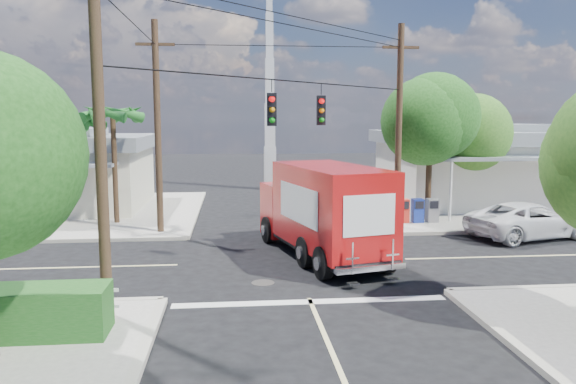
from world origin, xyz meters
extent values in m
plane|color=black|center=(0.00, 0.00, 0.00)|extent=(120.00, 120.00, 0.00)
cube|color=gray|center=(11.00, 11.00, 0.07)|extent=(14.00, 14.00, 0.14)
cube|color=#ABA697|center=(4.00, 11.00, 0.07)|extent=(0.25, 14.00, 0.14)
cube|color=#ABA697|center=(11.00, 4.00, 0.07)|extent=(14.00, 0.25, 0.14)
cube|color=gray|center=(-11.00, 11.00, 0.07)|extent=(14.00, 14.00, 0.14)
cube|color=#ABA697|center=(-4.00, 11.00, 0.07)|extent=(0.25, 14.00, 0.14)
cube|color=#ABA697|center=(-11.00, 4.00, 0.07)|extent=(14.00, 0.25, 0.14)
cube|color=beige|center=(0.00, 10.00, 0.01)|extent=(0.12, 12.00, 0.01)
cube|color=beige|center=(10.00, 0.00, 0.01)|extent=(12.00, 0.12, 0.01)
cube|color=silver|center=(0.00, -4.30, 0.01)|extent=(7.50, 0.40, 0.01)
cube|color=silver|center=(12.50, 12.00, 1.84)|extent=(11.00, 8.00, 3.40)
cube|color=gray|center=(12.50, 12.00, 3.89)|extent=(11.80, 8.80, 0.70)
cube|color=gray|center=(12.50, 12.00, 4.39)|extent=(6.05, 4.40, 0.50)
cube|color=gray|center=(12.50, 7.10, 3.04)|extent=(9.90, 1.80, 0.15)
cylinder|color=silver|center=(8.10, 6.30, 1.59)|extent=(0.12, 0.12, 2.90)
cube|color=beige|center=(-12.00, 12.50, 1.74)|extent=(10.00, 8.00, 3.20)
cube|color=gray|center=(-12.00, 12.50, 3.69)|extent=(10.80, 8.80, 0.70)
cube|color=gray|center=(-12.00, 12.50, 4.19)|extent=(5.50, 4.40, 0.50)
cube|color=gray|center=(-12.00, 7.60, 2.84)|extent=(9.00, 1.80, 0.15)
cylinder|color=silver|center=(-8.00, 6.80, 1.49)|extent=(0.12, 0.12, 2.70)
cube|color=silver|center=(0.50, 20.00, 1.50)|extent=(0.80, 0.80, 3.00)
cube|color=silver|center=(0.50, 20.00, 4.50)|extent=(0.70, 0.70, 3.00)
cube|color=silver|center=(0.50, 20.00, 7.50)|extent=(0.60, 0.60, 3.00)
cube|color=silver|center=(0.50, 20.00, 10.50)|extent=(0.50, 0.50, 3.00)
cylinder|color=#422D1C|center=(7.20, 6.80, 2.19)|extent=(0.28, 0.28, 4.10)
sphere|color=#174512|center=(7.20, 6.80, 4.75)|extent=(4.10, 4.10, 4.10)
sphere|color=#174512|center=(6.80, 7.00, 5.00)|extent=(3.33, 3.33, 3.33)
sphere|color=#174512|center=(7.55, 6.50, 4.62)|extent=(3.58, 3.58, 3.58)
cylinder|color=#422D1C|center=(9.80, 9.00, 1.93)|extent=(0.28, 0.28, 3.58)
sphere|color=#2D611D|center=(9.80, 9.00, 4.17)|extent=(3.58, 3.58, 3.58)
sphere|color=#2D611D|center=(9.40, 9.20, 4.40)|extent=(2.91, 2.91, 2.91)
sphere|color=#2D611D|center=(10.15, 8.70, 4.06)|extent=(3.14, 3.14, 3.14)
cylinder|color=#422D1C|center=(-7.50, 7.50, 2.64)|extent=(0.24, 0.24, 5.00)
cone|color=#1F6522|center=(-6.60, 7.50, 5.24)|extent=(0.50, 2.06, 0.98)
cone|color=#1F6522|center=(-6.94, 8.20, 5.24)|extent=(1.92, 1.68, 0.98)
cone|color=#1F6522|center=(-7.70, 8.38, 5.24)|extent=(2.12, 0.95, 0.98)
cone|color=#1F6522|center=(-8.31, 7.89, 5.24)|extent=(1.34, 2.07, 0.98)
cone|color=#1F6522|center=(-8.31, 7.11, 5.24)|extent=(1.34, 2.07, 0.98)
cone|color=#1F6522|center=(-7.70, 6.62, 5.24)|extent=(2.12, 0.95, 0.98)
cone|color=#1F6522|center=(-6.94, 6.80, 5.24)|extent=(1.92, 1.68, 0.98)
cylinder|color=#422D1C|center=(-9.50, 9.00, 2.44)|extent=(0.24, 0.24, 4.60)
cone|color=#1F6522|center=(-8.60, 9.00, 4.84)|extent=(0.50, 2.06, 0.98)
cone|color=#1F6522|center=(-8.94, 9.70, 4.84)|extent=(1.92, 1.68, 0.98)
cone|color=#1F6522|center=(-9.70, 9.88, 4.84)|extent=(2.12, 0.95, 0.98)
cone|color=#1F6522|center=(-10.31, 9.39, 4.84)|extent=(1.34, 2.07, 0.98)
cone|color=#1F6522|center=(-10.31, 8.61, 4.84)|extent=(1.34, 2.07, 0.98)
cone|color=#1F6522|center=(-9.70, 8.12, 4.84)|extent=(2.12, 0.95, 0.98)
cone|color=#1F6522|center=(-8.94, 8.30, 4.84)|extent=(1.92, 1.68, 0.98)
cylinder|color=#473321|center=(-5.20, -5.20, 4.50)|extent=(0.28, 0.28, 9.00)
cylinder|color=#473321|center=(5.20, 5.20, 4.50)|extent=(0.28, 0.28, 9.00)
cube|color=#473321|center=(5.20, 5.20, 8.00)|extent=(1.60, 0.12, 0.12)
cylinder|color=#473321|center=(-5.20, 5.20, 4.50)|extent=(0.28, 0.28, 9.00)
cube|color=#473321|center=(-5.20, 5.20, 8.00)|extent=(1.60, 0.12, 0.12)
cylinder|color=black|center=(0.00, 0.00, 6.20)|extent=(10.43, 10.43, 0.04)
cube|color=black|center=(-0.80, -0.80, 5.25)|extent=(0.30, 0.24, 1.05)
sphere|color=red|center=(-0.80, -0.94, 5.58)|extent=(0.20, 0.20, 0.20)
cube|color=black|center=(1.10, 1.10, 5.25)|extent=(0.30, 0.24, 1.05)
sphere|color=red|center=(1.10, 0.96, 5.58)|extent=(0.20, 0.20, 0.20)
cube|color=silver|center=(-5.00, -5.60, 0.64)|extent=(0.09, 0.06, 1.00)
cube|color=red|center=(5.80, 6.20, 0.69)|extent=(0.50, 0.50, 1.10)
cube|color=navy|center=(6.50, 6.20, 0.69)|extent=(0.50, 0.50, 1.10)
cube|color=slate|center=(7.20, 6.20, 0.69)|extent=(0.50, 0.50, 1.10)
cube|color=black|center=(1.07, 0.73, 0.53)|extent=(3.97, 7.78, 0.24)
cube|color=#B71213|center=(0.35, 3.56, 1.29)|extent=(2.63, 2.14, 2.11)
cube|color=black|center=(0.18, 4.21, 1.68)|extent=(2.01, 0.73, 0.91)
cube|color=silver|center=(0.14, 4.39, 0.62)|extent=(2.16, 0.65, 0.34)
cube|color=#B71213|center=(1.28, -0.11, 1.96)|extent=(3.68, 5.97, 2.78)
cube|color=white|center=(2.46, 0.19, 2.11)|extent=(0.87, 3.35, 1.24)
cube|color=white|center=(0.10, -0.41, 2.11)|extent=(0.87, 3.35, 1.24)
cube|color=white|center=(1.96, -2.82, 2.11)|extent=(1.68, 0.44, 1.24)
cube|color=silver|center=(1.99, -2.94, 0.53)|extent=(2.29, 0.80, 0.17)
cube|color=silver|center=(1.38, -3.22, 0.91)|extent=(0.43, 0.16, 0.96)
cube|color=silver|center=(2.67, -2.89, 0.91)|extent=(0.43, 0.16, 0.96)
cylinder|color=black|center=(-0.68, 3.15, 0.53)|extent=(0.56, 1.10, 1.05)
cylinder|color=black|center=(1.45, 3.69, 0.53)|extent=(0.56, 1.10, 1.05)
cylinder|color=black|center=(0.68, -2.23, 0.53)|extent=(0.56, 1.10, 1.05)
cylinder|color=black|center=(2.81, -1.69, 0.53)|extent=(0.56, 1.10, 1.05)
imported|color=silver|center=(10.24, 3.01, 0.75)|extent=(5.84, 3.82, 1.49)
camera|label=1|loc=(-2.05, -18.94, 4.98)|focal=35.00mm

